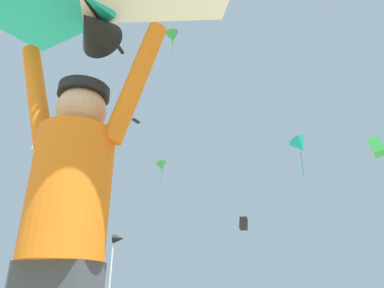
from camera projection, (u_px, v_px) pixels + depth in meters
The scene contains 9 objects.
kite_flyer_person at pixel (65, 231), 1.41m from camera, with size 0.81×0.36×1.92m.
distant_kite_green_mid_left at pixel (172, 37), 28.94m from camera, with size 1.22×1.22×2.56m.
distant_kite_black_far_center at pixel (244, 223), 27.50m from camera, with size 0.71×0.88×1.07m.
distant_kite_black_low_left at pixel (136, 121), 26.99m from camera, with size 0.62×0.64×0.36m.
distant_kite_teal_high_right at pixel (300, 146), 17.72m from camera, with size 1.38×1.34×2.11m.
distant_kite_green_overhead_distant at pixel (162, 166), 33.74m from camera, with size 1.63×1.48×2.49m.
distant_kite_white_high_left at pixel (41, 142), 19.85m from camera, with size 1.10×0.95×1.22m.
distant_kite_green_low_right at pixel (377, 147), 24.78m from camera, with size 1.17×1.33×1.53m.
marker_flag at pixel (117, 245), 8.97m from camera, with size 0.30×0.24×2.10m.
Camera 1 is at (1.15, -1.35, 0.71)m, focal length 32.45 mm.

